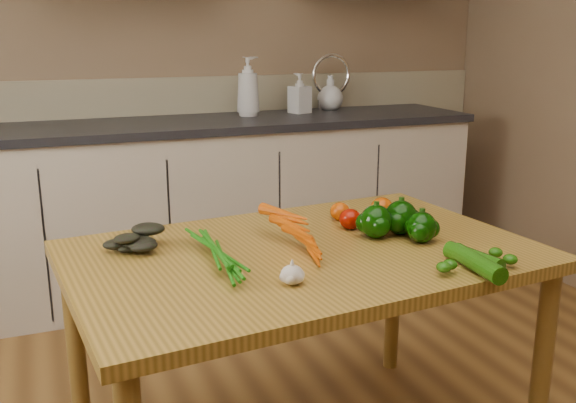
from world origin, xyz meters
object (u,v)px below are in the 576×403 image
(leafy_greens, at_px, (133,235))
(zucchini_a, at_px, (473,258))
(soap_bottle_b, at_px, (300,93))
(pepper_c, at_px, (421,227))
(pepper_a, at_px, (376,222))
(soap_bottle_c, at_px, (330,93))
(pepper_b, at_px, (401,218))
(tomato_c, at_px, (382,207))
(tomato_b, at_px, (340,211))
(table, at_px, (303,275))
(carrot_bunch, at_px, (274,242))
(garlic_bulb, at_px, (292,275))
(zucchini_b, at_px, (478,263))
(soap_bottle_a, at_px, (248,87))
(tomato_a, at_px, (350,219))

(leafy_greens, relative_size, zucchini_a, 1.07)
(soap_bottle_b, xyz_separation_m, pepper_c, (-0.32, -1.74, -0.24))
(pepper_a, xyz_separation_m, zucchini_a, (0.12, -0.33, -0.03))
(soap_bottle_c, xyz_separation_m, zucchini_a, (-0.53, -2.06, -0.25))
(leafy_greens, xyz_separation_m, pepper_b, (0.81, -0.14, 0.00))
(soap_bottle_c, height_order, tomato_c, soap_bottle_c)
(leafy_greens, bearing_deg, tomato_b, 5.13)
(table, relative_size, soap_bottle_b, 6.46)
(leafy_greens, bearing_deg, carrot_bunch, -24.67)
(garlic_bulb, bearing_deg, zucchini_b, -11.73)
(soap_bottle_b, height_order, leafy_greens, soap_bottle_b)
(leafy_greens, bearing_deg, soap_bottle_a, 60.49)
(soap_bottle_c, bearing_deg, tomato_b, 69.50)
(soap_bottle_c, distance_m, tomato_a, 1.78)
(pepper_a, bearing_deg, carrot_bunch, -176.39)
(soap_bottle_a, relative_size, garlic_bulb, 5.26)
(pepper_b, relative_size, tomato_c, 1.37)
(soap_bottle_a, distance_m, soap_bottle_c, 0.55)
(soap_bottle_a, bearing_deg, soap_bottle_b, -96.01)
(soap_bottle_a, relative_size, soap_bottle_c, 1.62)
(tomato_b, relative_size, zucchini_b, 0.33)
(soap_bottle_a, xyz_separation_m, leafy_greens, (-0.84, -1.48, -0.29))
(soap_bottle_c, height_order, zucchini_b, soap_bottle_c)
(table, height_order, pepper_b, pepper_b)
(pepper_b, relative_size, tomato_b, 1.57)
(soap_bottle_a, distance_m, zucchini_b, 2.02)
(pepper_c, bearing_deg, tomato_b, 112.54)
(garlic_bulb, xyz_separation_m, pepper_b, (0.48, 0.27, 0.03))
(zucchini_a, bearing_deg, soap_bottle_a, 89.95)
(pepper_c, bearing_deg, pepper_b, 98.63)
(soap_bottle_a, height_order, pepper_a, soap_bottle_a)
(tomato_c, bearing_deg, tomato_a, -153.51)
(soap_bottle_b, bearing_deg, pepper_a, 56.81)
(zucchini_a, bearing_deg, garlic_bulb, 172.69)
(pepper_a, distance_m, zucchini_b, 0.38)
(soap_bottle_b, relative_size, pepper_c, 2.37)
(zucchini_b, bearing_deg, leafy_greens, 148.12)
(tomato_c, bearing_deg, tomato_b, 171.42)
(soap_bottle_a, distance_m, pepper_b, 1.65)
(table, bearing_deg, pepper_a, 0.30)
(garlic_bulb, bearing_deg, tomato_b, 52.31)
(table, xyz_separation_m, soap_bottle_c, (0.91, 1.76, 0.36))
(garlic_bulb, distance_m, zucchini_a, 0.51)
(table, relative_size, zucchini_a, 7.91)
(leafy_greens, bearing_deg, zucchini_a, -29.54)
(soap_bottle_c, distance_m, tomato_b, 1.68)
(soap_bottle_a, height_order, carrot_bunch, soap_bottle_a)
(leafy_greens, xyz_separation_m, tomato_c, (0.85, 0.04, -0.01))
(garlic_bulb, xyz_separation_m, pepper_a, (0.38, 0.26, 0.03))
(soap_bottle_b, distance_m, pepper_c, 1.79)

